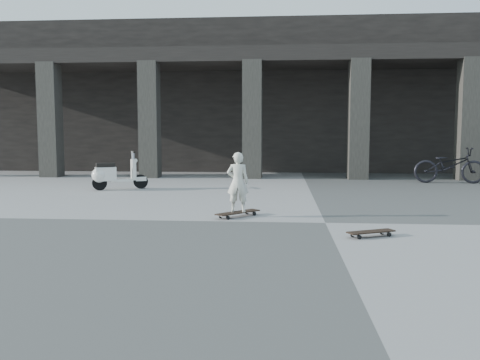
# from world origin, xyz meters

# --- Properties ---
(ground) EXTENTS (90.00, 90.00, 0.00)m
(ground) POSITION_xyz_m (0.00, 0.00, 0.00)
(ground) COLOR #4C4C49
(ground) RESTS_ON ground
(colonnade) EXTENTS (28.00, 8.82, 6.00)m
(colonnade) POSITION_xyz_m (-0.00, 13.77, 3.03)
(colonnade) COLOR black
(colonnade) RESTS_ON ground
(longboard) EXTENTS (0.81, 0.86, 0.10)m
(longboard) POSITION_xyz_m (-1.59, 0.50, 0.08)
(longboard) COLOR black
(longboard) RESTS_ON ground
(skateboard_spare) EXTENTS (0.78, 0.51, 0.09)m
(skateboard_spare) POSITION_xyz_m (0.59, -1.15, 0.07)
(skateboard_spare) COLOR black
(skateboard_spare) RESTS_ON ground
(child) EXTENTS (0.41, 0.27, 1.12)m
(child) POSITION_xyz_m (-1.59, 0.50, 0.66)
(child) COLOR silver
(child) RESTS_ON longboard
(scooter) EXTENTS (1.41, 0.86, 1.07)m
(scooter) POSITION_xyz_m (-5.47, 4.67, 0.42)
(scooter) COLOR black
(scooter) RESTS_ON ground
(bicycle) EXTENTS (2.17, 0.90, 1.11)m
(bicycle) POSITION_xyz_m (4.42, 7.30, 0.56)
(bicycle) COLOR black
(bicycle) RESTS_ON ground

